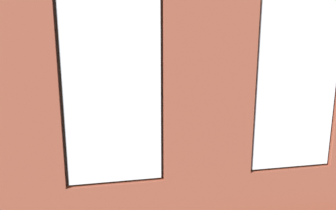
{
  "coord_description": "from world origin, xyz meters",
  "views": [
    {
      "loc": [
        1.11,
        5.96,
        2.31
      ],
      "look_at": [
        0.01,
        0.4,
        1.06
      ],
      "focal_mm": 35.0,
      "sensor_mm": 36.0,
      "label": 1
    }
  ],
  "objects_px": {
    "potted_plant_between_couches": "(228,151)",
    "potted_plant_by_left_couch": "(239,117)",
    "coffee_table": "(162,135)",
    "potted_plant_foreground_right": "(46,101)",
    "remote_gray": "(141,136)",
    "media_console": "(7,156)",
    "potted_plant_mid_room_small": "(176,121)",
    "remote_black": "(169,134)",
    "couch_left": "(286,135)",
    "potted_plant_near_tv": "(26,158)",
    "cup_ceramic": "(162,131)",
    "couch_by_window": "(127,187)",
    "papasan_chair": "(142,111)",
    "remote_silver": "(180,129)",
    "tv_flatscreen": "(3,121)",
    "potted_plant_corner_near_left": "(245,101)"
  },
  "relations": [
    {
      "from": "potted_plant_between_couches",
      "to": "potted_plant_by_left_couch",
      "type": "bearing_deg",
      "value": -115.9
    },
    {
      "from": "coffee_table",
      "to": "potted_plant_foreground_right",
      "type": "distance_m",
      "value": 3.13
    },
    {
      "from": "remote_gray",
      "to": "media_console",
      "type": "height_order",
      "value": "media_console"
    },
    {
      "from": "remote_gray",
      "to": "potted_plant_mid_room_small",
      "type": "relative_size",
      "value": 0.29
    },
    {
      "from": "potted_plant_by_left_couch",
      "to": "media_console",
      "type": "bearing_deg",
      "value": 17.13
    },
    {
      "from": "potted_plant_by_left_couch",
      "to": "potted_plant_between_couches",
      "type": "bearing_deg",
      "value": 64.1
    },
    {
      "from": "remote_black",
      "to": "couch_left",
      "type": "bearing_deg",
      "value": 118.13
    },
    {
      "from": "remote_gray",
      "to": "potted_plant_near_tv",
      "type": "xyz_separation_m",
      "value": [
        1.74,
        1.28,
        0.18
      ]
    },
    {
      "from": "cup_ceramic",
      "to": "remote_black",
      "type": "distance_m",
      "value": 0.16
    },
    {
      "from": "potted_plant_foreground_right",
      "to": "potted_plant_between_couches",
      "type": "xyz_separation_m",
      "value": [
        -3.0,
        3.89,
        -0.04
      ]
    },
    {
      "from": "cup_ceramic",
      "to": "potted_plant_foreground_right",
      "type": "xyz_separation_m",
      "value": [
        2.41,
        -1.96,
        0.3
      ]
    },
    {
      "from": "cup_ceramic",
      "to": "potted_plant_near_tv",
      "type": "bearing_deg",
      "value": 32.86
    },
    {
      "from": "couch_by_window",
      "to": "potted_plant_by_left_couch",
      "type": "height_order",
      "value": "couch_by_window"
    },
    {
      "from": "papasan_chair",
      "to": "remote_silver",
      "type": "bearing_deg",
      "value": 109.66
    },
    {
      "from": "tv_flatscreen",
      "to": "media_console",
      "type": "bearing_deg",
      "value": 90.0
    },
    {
      "from": "couch_by_window",
      "to": "remote_silver",
      "type": "bearing_deg",
      "value": -119.88
    },
    {
      "from": "couch_left",
      "to": "papasan_chair",
      "type": "height_order",
      "value": "couch_left"
    },
    {
      "from": "couch_by_window",
      "to": "couch_left",
      "type": "bearing_deg",
      "value": -152.8
    },
    {
      "from": "potted_plant_near_tv",
      "to": "potted_plant_between_couches",
      "type": "xyz_separation_m",
      "value": [
        -2.75,
        0.53,
        0.11
      ]
    },
    {
      "from": "couch_left",
      "to": "remote_silver",
      "type": "distance_m",
      "value": 2.11
    },
    {
      "from": "cup_ceramic",
      "to": "potted_plant_by_left_couch",
      "type": "height_order",
      "value": "potted_plant_by_left_couch"
    },
    {
      "from": "potted_plant_corner_near_left",
      "to": "remote_black",
      "type": "bearing_deg",
      "value": 40.14
    },
    {
      "from": "couch_left",
      "to": "media_console",
      "type": "distance_m",
      "value": 5.17
    },
    {
      "from": "remote_gray",
      "to": "potted_plant_foreground_right",
      "type": "height_order",
      "value": "potted_plant_foreground_right"
    },
    {
      "from": "remote_silver",
      "to": "potted_plant_between_couches",
      "type": "bearing_deg",
      "value": -100.05
    },
    {
      "from": "remote_gray",
      "to": "potted_plant_corner_near_left",
      "type": "xyz_separation_m",
      "value": [
        -3.02,
        -2.1,
        0.11
      ]
    },
    {
      "from": "potted_plant_between_couches",
      "to": "potted_plant_corner_near_left",
      "type": "xyz_separation_m",
      "value": [
        -2.01,
        -3.9,
        -0.18
      ]
    },
    {
      "from": "couch_left",
      "to": "cup_ceramic",
      "type": "relative_size",
      "value": 21.98
    },
    {
      "from": "remote_gray",
      "to": "potted_plant_by_left_couch",
      "type": "height_order",
      "value": "potted_plant_by_left_couch"
    },
    {
      "from": "couch_by_window",
      "to": "potted_plant_foreground_right",
      "type": "relative_size",
      "value": 1.37
    },
    {
      "from": "media_console",
      "to": "potted_plant_foreground_right",
      "type": "bearing_deg",
      "value": -97.39
    },
    {
      "from": "remote_gray",
      "to": "remote_silver",
      "type": "height_order",
      "value": "same"
    },
    {
      "from": "coffee_table",
      "to": "potted_plant_by_left_couch",
      "type": "bearing_deg",
      "value": -151.87
    },
    {
      "from": "couch_left",
      "to": "potted_plant_foreground_right",
      "type": "bearing_deg",
      "value": -118.21
    },
    {
      "from": "potted_plant_by_left_couch",
      "to": "potted_plant_mid_room_small",
      "type": "xyz_separation_m",
      "value": [
        1.55,
        0.11,
        0.01
      ]
    },
    {
      "from": "potted_plant_mid_room_small",
      "to": "tv_flatscreen",
      "type": "bearing_deg",
      "value": 22.89
    },
    {
      "from": "tv_flatscreen",
      "to": "remote_black",
      "type": "bearing_deg",
      "value": -174.94
    },
    {
      "from": "potted_plant_mid_room_small",
      "to": "potted_plant_between_couches",
      "type": "bearing_deg",
      "value": 91.6
    },
    {
      "from": "remote_gray",
      "to": "potted_plant_between_couches",
      "type": "distance_m",
      "value": 2.09
    },
    {
      "from": "potted_plant_foreground_right",
      "to": "potted_plant_mid_room_small",
      "type": "xyz_separation_m",
      "value": [
        -2.91,
        0.97,
        -0.39
      ]
    },
    {
      "from": "potted_plant_by_left_couch",
      "to": "potted_plant_between_couches",
      "type": "height_order",
      "value": "potted_plant_between_couches"
    },
    {
      "from": "potted_plant_mid_room_small",
      "to": "potted_plant_foreground_right",
      "type": "bearing_deg",
      "value": -18.45
    },
    {
      "from": "remote_gray",
      "to": "potted_plant_between_couches",
      "type": "relative_size",
      "value": 0.12
    },
    {
      "from": "cup_ceramic",
      "to": "remote_gray",
      "type": "xyz_separation_m",
      "value": [
        0.43,
        0.12,
        -0.03
      ]
    },
    {
      "from": "couch_left",
      "to": "coffee_table",
      "type": "relative_size",
      "value": 1.35
    },
    {
      "from": "remote_gray",
      "to": "potted_plant_corner_near_left",
      "type": "height_order",
      "value": "potted_plant_corner_near_left"
    },
    {
      "from": "potted_plant_mid_room_small",
      "to": "potted_plant_between_couches",
      "type": "relative_size",
      "value": 0.41
    },
    {
      "from": "coffee_table",
      "to": "remote_black",
      "type": "distance_m",
      "value": 0.17
    },
    {
      "from": "couch_by_window",
      "to": "potted_plant_by_left_couch",
      "type": "relative_size",
      "value": 3.52
    },
    {
      "from": "coffee_table",
      "to": "tv_flatscreen",
      "type": "xyz_separation_m",
      "value": [
        2.72,
        0.37,
        0.53
      ]
    }
  ]
}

